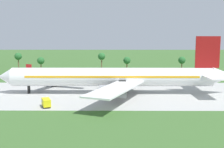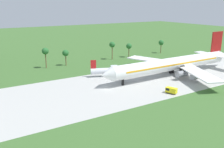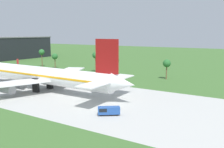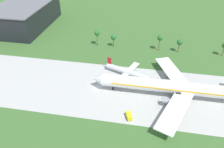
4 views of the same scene
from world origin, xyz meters
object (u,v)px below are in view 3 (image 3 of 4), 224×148
(jet_airliner, at_px, (39,75))
(fuel_truck, at_px, (108,111))
(terminal_building, at_px, (9,47))
(regional_aircraft, at_px, (25,73))

(jet_airliner, xyz_separation_m, fuel_truck, (37.61, -11.07, -4.44))
(jet_airliner, relative_size, terminal_building, 1.31)
(jet_airliner, bearing_deg, terminal_building, 148.70)
(regional_aircraft, bearing_deg, jet_airliner, -28.24)
(jet_airliner, xyz_separation_m, terminal_building, (-113.88, 69.24, 3.40))
(regional_aircraft, xyz_separation_m, terminal_building, (-89.71, 56.26, 6.33))
(regional_aircraft, relative_size, terminal_building, 0.42)
(terminal_building, bearing_deg, fuel_truck, -27.93)
(regional_aircraft, bearing_deg, fuel_truck, -21.27)
(jet_airliner, relative_size, regional_aircraft, 3.15)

